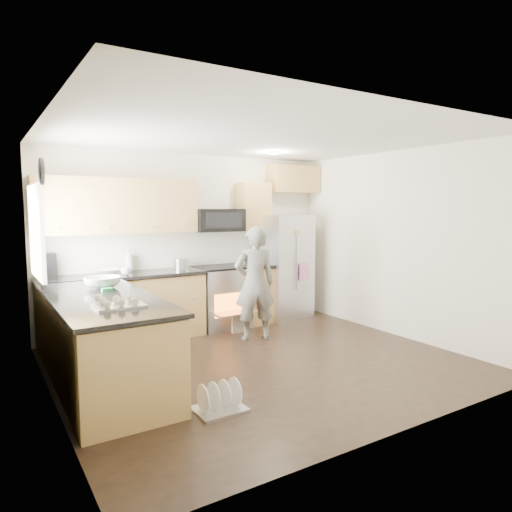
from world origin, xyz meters
TOP-DOWN VIEW (x-y plane):
  - ground at (0.00, 0.00)m, footprint 4.50×4.50m
  - room_shell at (-0.04, 0.02)m, footprint 4.54×4.04m
  - back_cabinet_run at (-0.59, 1.75)m, footprint 4.45×0.64m
  - peninsula at (-1.75, 0.25)m, footprint 0.96×2.36m
  - stove_range at (0.35, 1.69)m, footprint 0.76×0.97m
  - refrigerator at (1.50, 1.70)m, footprint 0.92×0.77m
  - person at (0.42, 0.86)m, footprint 0.65×0.51m
  - dish_rack at (-1.02, -0.88)m, footprint 0.44×0.36m

SIDE VIEW (x-z plane):
  - ground at x=0.00m, z-range 0.00..0.00m
  - dish_rack at x=-1.02m, z-range -0.06..0.21m
  - peninsula at x=-1.75m, z-range -0.06..0.99m
  - stove_range at x=0.35m, z-range -0.22..1.57m
  - person at x=0.42m, z-range 0.00..1.56m
  - refrigerator at x=1.50m, z-range 0.00..1.69m
  - back_cabinet_run at x=-0.59m, z-range -0.29..2.21m
  - room_shell at x=-0.04m, z-range 0.36..2.98m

